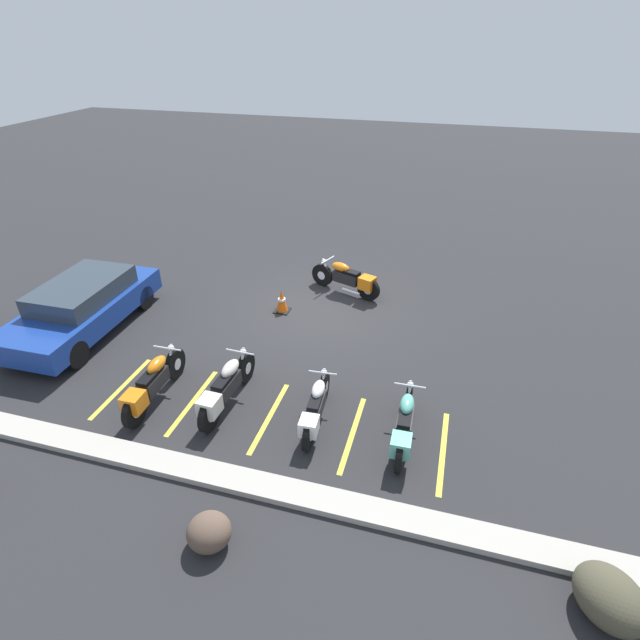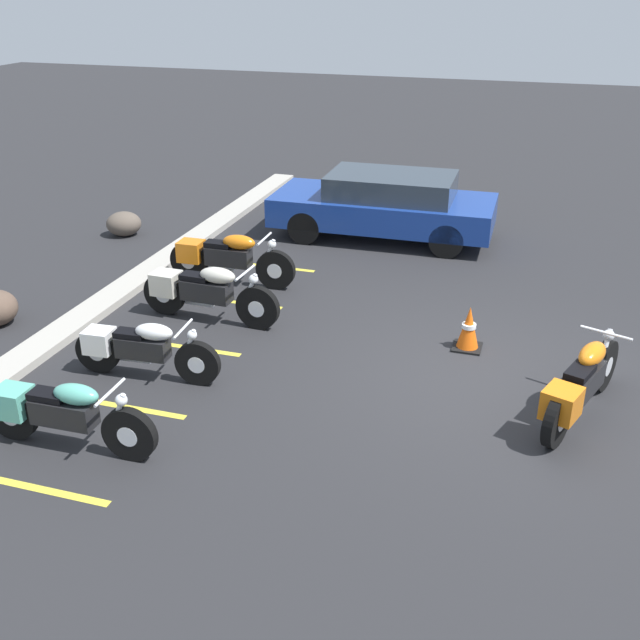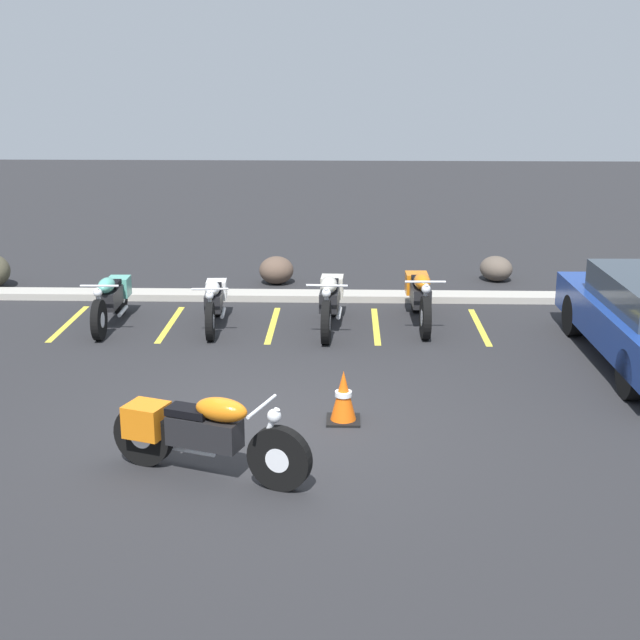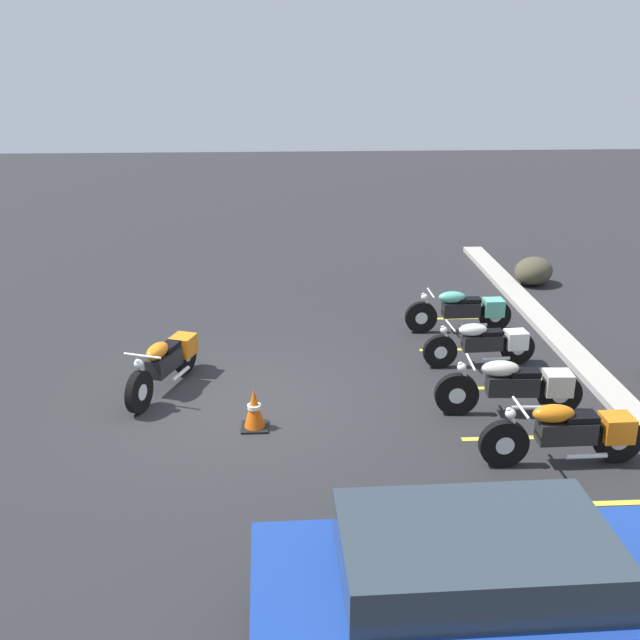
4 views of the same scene
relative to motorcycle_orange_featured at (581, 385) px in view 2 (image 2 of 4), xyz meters
name	(u,v)px [view 2 (image 2 of 4)]	position (x,y,z in m)	size (l,w,h in m)	color
ground	(482,380)	(0.61, 1.16, -0.47)	(60.00, 60.00, 0.00)	#262628
motorcycle_orange_featured	(581,385)	(0.00, 0.00, 0.00)	(2.14, 0.99, 0.88)	black
parked_bike_0	(59,413)	(-2.31, 5.46, -0.03)	(0.59, 2.11, 0.83)	black
parked_bike_1	(139,348)	(-0.64, 5.44, -0.05)	(0.56, 2.00, 0.79)	black
parked_bike_2	(203,291)	(1.23, 5.42, 0.00)	(0.63, 2.24, 0.88)	black
parked_bike_3	(225,257)	(2.69, 5.71, 0.00)	(0.63, 2.24, 0.88)	black
car_blue	(385,204)	(5.86, 3.68, 0.21)	(1.88, 4.33, 1.29)	black
concrete_curb	(82,318)	(0.61, 7.16, -0.41)	(18.00, 0.50, 0.12)	#A8A399
landscape_rock_1	(124,224)	(4.41, 8.69, -0.22)	(0.69, 0.59, 0.49)	brown
traffic_cone	(469,329)	(1.47, 1.46, -0.17)	(0.40, 0.40, 0.63)	black
stall_line_0	(20,485)	(-3.05, 5.49, -0.46)	(0.10, 2.10, 0.00)	gold
stall_line_1	(108,404)	(-1.37, 5.49, -0.46)	(0.10, 2.10, 0.00)	gold
stall_line_2	(172,345)	(0.30, 5.49, -0.46)	(0.10, 2.10, 0.00)	gold
stall_line_3	(221,300)	(1.98, 5.49, -0.46)	(0.10, 2.10, 0.00)	gold
stall_line_4	(259,265)	(3.65, 5.49, -0.46)	(0.10, 2.10, 0.00)	gold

